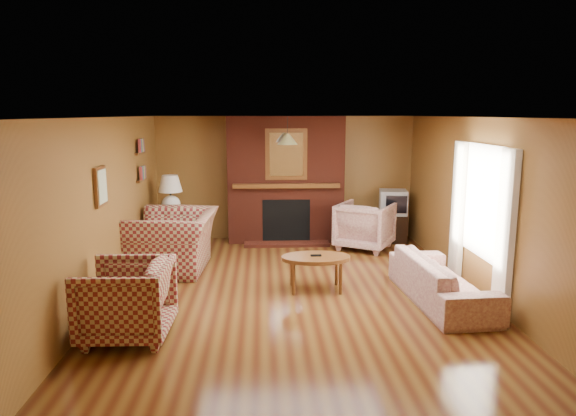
{
  "coord_description": "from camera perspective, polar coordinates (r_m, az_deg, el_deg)",
  "views": [
    {
      "loc": [
        -0.44,
        -6.76,
        2.45
      ],
      "look_at": [
        -0.08,
        0.6,
        1.09
      ],
      "focal_mm": 32.0,
      "sensor_mm": 36.0,
      "label": 1
    }
  ],
  "objects": [
    {
      "name": "floor",
      "position": [
        7.2,
        0.85,
        -9.41
      ],
      "size": [
        6.5,
        6.5,
        0.0
      ],
      "primitive_type": "plane",
      "color": "#4D2410",
      "rests_on": "ground"
    },
    {
      "name": "ceiling",
      "position": [
        6.77,
        0.9,
        10.06
      ],
      "size": [
        6.5,
        6.5,
        0.0
      ],
      "primitive_type": "plane",
      "rotation": [
        3.14,
        0.0,
        0.0
      ],
      "color": "silver",
      "rests_on": "wall_back"
    },
    {
      "name": "wall_back",
      "position": [
        10.09,
        -0.33,
        3.37
      ],
      "size": [
        6.5,
        0.0,
        6.5
      ],
      "primitive_type": "plane",
      "rotation": [
        1.57,
        0.0,
        0.0
      ],
      "color": "olive",
      "rests_on": "floor"
    },
    {
      "name": "wall_front",
      "position": [
        3.75,
        4.15,
        -9.01
      ],
      "size": [
        6.5,
        0.0,
        6.5
      ],
      "primitive_type": "plane",
      "rotation": [
        -1.57,
        0.0,
        0.0
      ],
      "color": "olive",
      "rests_on": "floor"
    },
    {
      "name": "wall_left",
      "position": [
        7.17,
        -19.48,
        -0.16
      ],
      "size": [
        0.0,
        6.5,
        6.5
      ],
      "primitive_type": "plane",
      "rotation": [
        1.57,
        0.0,
        1.57
      ],
      "color": "olive",
      "rests_on": "floor"
    },
    {
      "name": "wall_right",
      "position": [
        7.48,
        20.37,
        0.2
      ],
      "size": [
        0.0,
        6.5,
        6.5
      ],
      "primitive_type": "plane",
      "rotation": [
        1.57,
        0.0,
        -1.57
      ],
      "color": "olive",
      "rests_on": "floor"
    },
    {
      "name": "fireplace",
      "position": [
        9.83,
        -0.26,
        3.07
      ],
      "size": [
        2.2,
        0.82,
        2.4
      ],
      "color": "#561E12",
      "rests_on": "floor"
    },
    {
      "name": "window_right",
      "position": [
        7.29,
        20.6,
        -0.65
      ],
      "size": [
        0.1,
        1.85,
        2.0
      ],
      "color": "silver",
      "rests_on": "wall_right"
    },
    {
      "name": "bookshelf",
      "position": [
        8.92,
        -15.86,
        5.04
      ],
      "size": [
        0.09,
        0.55,
        0.71
      ],
      "color": "brown",
      "rests_on": "wall_left"
    },
    {
      "name": "botanical_print",
      "position": [
        6.83,
        -20.09,
        2.27
      ],
      "size": [
        0.05,
        0.4,
        0.5
      ],
      "color": "brown",
      "rests_on": "wall_left"
    },
    {
      "name": "pendant_light",
      "position": [
        9.08,
        -0.06,
        7.64
      ],
      "size": [
        0.36,
        0.36,
        0.48
      ],
      "color": "black",
      "rests_on": "ceiling"
    },
    {
      "name": "plaid_loveseat",
      "position": [
        8.31,
        -12.55,
        -3.61
      ],
      "size": [
        1.33,
        1.5,
        0.93
      ],
      "primitive_type": "imported",
      "rotation": [
        0.0,
        0.0,
        -1.63
      ],
      "color": "maroon",
      "rests_on": "floor"
    },
    {
      "name": "plaid_armchair",
      "position": [
        5.97,
        -17.56,
        -9.77
      ],
      "size": [
        0.97,
        0.95,
        0.87
      ],
      "primitive_type": "imported",
      "rotation": [
        0.0,
        0.0,
        -1.59
      ],
      "color": "maroon",
      "rests_on": "floor"
    },
    {
      "name": "floral_sofa",
      "position": [
        7.1,
        16.71,
        -7.64
      ],
      "size": [
        0.92,
        2.07,
        0.59
      ],
      "primitive_type": "imported",
      "rotation": [
        0.0,
        0.0,
        1.64
      ],
      "color": "beige",
      "rests_on": "floor"
    },
    {
      "name": "floral_armchair",
      "position": [
        9.48,
        8.54,
        -1.96
      ],
      "size": [
        1.27,
        1.28,
        0.85
      ],
      "primitive_type": "imported",
      "rotation": [
        0.0,
        0.0,
        2.6
      ],
      "color": "beige",
      "rests_on": "floor"
    },
    {
      "name": "coffee_table",
      "position": [
        7.2,
        3.12,
        -5.79
      ],
      "size": [
        0.96,
        0.6,
        0.51
      ],
      "color": "brown",
      "rests_on": "floor"
    },
    {
      "name": "side_table",
      "position": [
        9.59,
        -12.75,
        -2.56
      ],
      "size": [
        0.52,
        0.52,
        0.66
      ],
      "primitive_type": "cube",
      "rotation": [
        0.0,
        0.0,
        -0.06
      ],
      "color": "brown",
      "rests_on": "floor"
    },
    {
      "name": "table_lamp",
      "position": [
        9.46,
        -12.92,
        1.7
      ],
      "size": [
        0.43,
        0.43,
        0.7
      ],
      "color": "white",
      "rests_on": "side_table"
    },
    {
      "name": "tv_stand",
      "position": [
        10.11,
        11.49,
        -2.18
      ],
      "size": [
        0.5,
        0.46,
        0.54
      ],
      "primitive_type": "cube",
      "rotation": [
        0.0,
        0.0,
        -0.01
      ],
      "color": "black",
      "rests_on": "floor"
    },
    {
      "name": "crt_tv",
      "position": [
        10.01,
        11.6,
        0.63
      ],
      "size": [
        0.57,
        0.57,
        0.47
      ],
      "color": "#9C9EA3",
      "rests_on": "tv_stand"
    }
  ]
}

